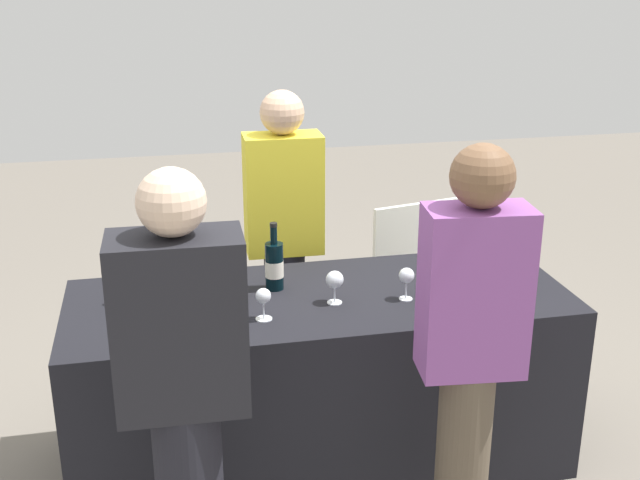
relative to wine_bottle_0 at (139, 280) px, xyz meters
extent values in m
plane|color=slate|center=(0.74, -0.08, -0.90)|extent=(12.00, 12.00, 0.00)
cube|color=black|center=(0.74, -0.08, -0.50)|extent=(2.12, 0.80, 0.79)
cylinder|color=black|center=(0.00, 0.00, 0.00)|extent=(0.07, 0.07, 0.21)
cylinder|color=black|center=(0.00, 0.00, 0.13)|extent=(0.03, 0.03, 0.07)
cylinder|color=gold|center=(0.00, 0.00, 0.18)|extent=(0.03, 0.03, 0.02)
cylinder|color=silver|center=(0.00, 0.00, -0.01)|extent=(0.07, 0.07, 0.07)
cylinder|color=black|center=(0.39, 0.02, 0.00)|extent=(0.08, 0.08, 0.21)
cylinder|color=black|center=(0.39, 0.02, 0.14)|extent=(0.03, 0.03, 0.08)
cylinder|color=maroon|center=(0.39, 0.02, 0.19)|extent=(0.03, 0.03, 0.02)
cylinder|color=silver|center=(0.39, 0.02, -0.01)|extent=(0.08, 0.08, 0.07)
cylinder|color=black|center=(0.56, 0.04, 0.00)|extent=(0.08, 0.08, 0.21)
cylinder|color=black|center=(0.56, 0.04, 0.14)|extent=(0.03, 0.03, 0.08)
cylinder|color=black|center=(0.56, 0.04, 0.18)|extent=(0.03, 0.03, 0.02)
cylinder|color=silver|center=(0.56, 0.04, -0.01)|extent=(0.08, 0.08, 0.07)
cylinder|color=black|center=(1.39, 0.06, 0.00)|extent=(0.08, 0.08, 0.22)
cylinder|color=black|center=(1.39, 0.06, 0.15)|extent=(0.03, 0.03, 0.07)
cylinder|color=maroon|center=(1.39, 0.06, 0.20)|extent=(0.03, 0.03, 0.02)
cylinder|color=silver|center=(1.39, 0.06, -0.01)|extent=(0.08, 0.08, 0.08)
cylinder|color=black|center=(1.59, 0.08, 0.00)|extent=(0.08, 0.08, 0.22)
cylinder|color=black|center=(1.59, 0.08, 0.15)|extent=(0.03, 0.03, 0.07)
cylinder|color=black|center=(1.59, 0.08, 0.19)|extent=(0.03, 0.03, 0.02)
cylinder|color=silver|center=(1.59, 0.08, -0.01)|extent=(0.08, 0.08, 0.08)
cylinder|color=silver|center=(0.13, -0.20, -0.10)|extent=(0.06, 0.06, 0.00)
cylinder|color=silver|center=(0.13, -0.20, -0.06)|extent=(0.01, 0.01, 0.08)
sphere|color=silver|center=(0.13, -0.20, 0.00)|extent=(0.07, 0.07, 0.07)
sphere|color=#590C19|center=(0.13, -0.20, -0.01)|extent=(0.04, 0.04, 0.04)
cylinder|color=silver|center=(0.24, -0.29, -0.10)|extent=(0.06, 0.06, 0.00)
cylinder|color=silver|center=(0.24, -0.29, -0.07)|extent=(0.01, 0.01, 0.08)
sphere|color=silver|center=(0.24, -0.29, 0.00)|extent=(0.06, 0.06, 0.06)
cylinder|color=silver|center=(0.47, -0.25, -0.10)|extent=(0.07, 0.07, 0.00)
cylinder|color=silver|center=(0.47, -0.25, -0.07)|extent=(0.01, 0.01, 0.07)
sphere|color=silver|center=(0.47, -0.25, -0.01)|extent=(0.06, 0.06, 0.06)
cylinder|color=silver|center=(0.78, -0.16, -0.10)|extent=(0.06, 0.06, 0.00)
cylinder|color=silver|center=(0.78, -0.16, -0.07)|extent=(0.01, 0.01, 0.07)
sphere|color=silver|center=(0.78, -0.16, 0.00)|extent=(0.07, 0.07, 0.07)
sphere|color=#590C19|center=(0.78, -0.16, -0.02)|extent=(0.04, 0.04, 0.04)
cylinder|color=silver|center=(1.08, -0.18, -0.10)|extent=(0.06, 0.06, 0.00)
cylinder|color=silver|center=(1.08, -0.18, -0.07)|extent=(0.01, 0.01, 0.07)
sphere|color=silver|center=(1.08, -0.18, 0.00)|extent=(0.07, 0.07, 0.07)
sphere|color=#590C19|center=(1.08, -0.18, -0.01)|extent=(0.04, 0.04, 0.04)
cylinder|color=silver|center=(1.29, -0.25, -0.10)|extent=(0.06, 0.06, 0.00)
cylinder|color=silver|center=(1.29, -0.25, -0.06)|extent=(0.01, 0.01, 0.08)
sphere|color=silver|center=(1.29, -0.25, 0.01)|extent=(0.07, 0.07, 0.07)
cylinder|color=silver|center=(1.52, -0.09, -0.02)|extent=(0.23, 0.23, 0.17)
cylinder|color=black|center=(0.69, 0.54, -0.51)|extent=(0.20, 0.20, 0.77)
cube|color=yellow|center=(0.69, 0.54, 0.17)|extent=(0.37, 0.21, 0.58)
sphere|color=#D8AD8C|center=(0.69, 0.54, 0.56)|extent=(0.21, 0.21, 0.21)
cube|color=black|center=(0.13, -0.81, 0.17)|extent=(0.42, 0.24, 0.58)
sphere|color=beige|center=(0.13, -0.81, 0.56)|extent=(0.21, 0.21, 0.21)
cylinder|color=brown|center=(1.11, -0.80, -0.50)|extent=(0.19, 0.19, 0.79)
cube|color=#8C4C99|center=(1.11, -0.80, 0.18)|extent=(0.37, 0.23, 0.59)
sphere|color=brown|center=(1.11, -0.80, 0.58)|extent=(0.21, 0.21, 0.21)
cube|color=white|center=(1.55, 1.01, -0.49)|extent=(0.58, 0.16, 0.82)
camera|label=1|loc=(0.10, -3.09, 1.25)|focal=44.70mm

